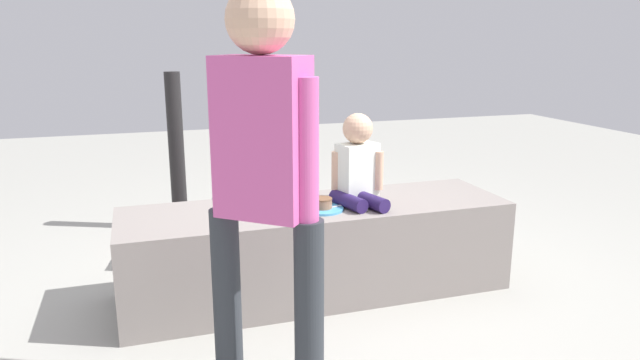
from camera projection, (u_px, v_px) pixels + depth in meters
ground_plane at (317, 291)px, 3.18m from camera, size 12.00×12.00×0.00m
concrete_ledge at (317, 249)px, 3.12m from camera, size 2.07×0.59×0.49m
child_seated at (358, 165)px, 3.05m from camera, size 0.29×0.34×0.48m
adult_standing at (263, 164)px, 2.04m from camera, size 0.38×0.35×1.54m
cake_plate at (322, 206)px, 2.97m from camera, size 0.22×0.22×0.07m
gift_bag at (334, 225)px, 3.89m from camera, size 0.18×0.12×0.29m
railing_post at (178, 171)px, 4.13m from camera, size 0.36×0.36×1.14m
water_bottle_near_gift at (292, 207)px, 4.37m from camera, size 0.06×0.06×0.23m
party_cup_red at (139, 241)px, 3.82m from camera, size 0.08×0.08×0.10m
cake_box_white at (149, 254)px, 3.58m from camera, size 0.35×0.32×0.11m
handbag_black_leather at (229, 220)px, 4.01m from camera, size 0.33×0.11×0.36m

